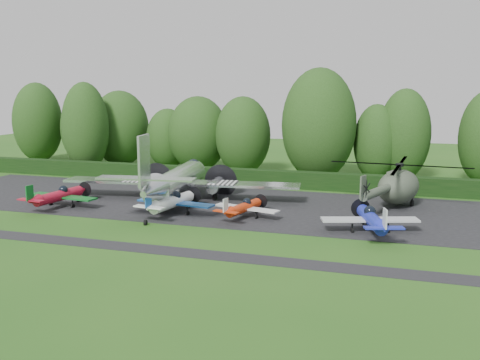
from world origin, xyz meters
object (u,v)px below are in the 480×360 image
(transport_plane, at_px, (176,181))
(light_plane_orange, at_px, (244,207))
(helicopter, at_px, (399,184))
(light_plane_white, at_px, (172,202))
(light_plane_red, at_px, (59,196))
(light_plane_blue, at_px, (372,219))

(transport_plane, bearing_deg, light_plane_orange, -19.02)
(light_plane_orange, bearing_deg, helicopter, 20.50)
(light_plane_white, bearing_deg, light_plane_red, 174.43)
(helicopter, bearing_deg, light_plane_white, -173.70)
(light_plane_white, distance_m, light_plane_orange, 6.81)
(light_plane_red, distance_m, light_plane_white, 11.98)
(light_plane_white, bearing_deg, transport_plane, 102.51)
(light_plane_red, height_order, light_plane_orange, light_plane_red)
(light_plane_white, relative_size, helicopter, 0.51)
(transport_plane, bearing_deg, light_plane_red, -143.81)
(light_plane_red, xyz_separation_m, light_plane_orange, (18.73, 1.26, -0.19))
(light_plane_orange, xyz_separation_m, helicopter, (13.29, 9.02, 1.33))
(light_plane_red, bearing_deg, light_plane_blue, -8.46)
(transport_plane, distance_m, light_plane_orange, 9.74)
(light_plane_orange, height_order, helicopter, helicopter)
(transport_plane, xyz_separation_m, light_plane_blue, (20.08, -6.28, -0.99))
(light_plane_orange, distance_m, helicopter, 16.12)
(transport_plane, relative_size, light_plane_orange, 3.78)
(light_plane_blue, bearing_deg, transport_plane, 179.92)
(light_plane_white, bearing_deg, light_plane_orange, -2.37)
(light_plane_white, xyz_separation_m, helicopter, (20.06, 9.71, 1.10))
(light_plane_orange, height_order, light_plane_blue, light_plane_blue)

